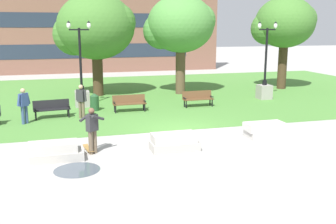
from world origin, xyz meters
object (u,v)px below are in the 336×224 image
object	(u,v)px
person_skateboarder	(92,128)
person_bystander_near_lawn	(24,104)
trash_bin	(95,102)
concrete_block_left	(174,142)
concrete_block_right	(266,130)
park_bench_near_left	(129,102)
skateboard	(88,149)
lamp_post_center	(265,83)
park_bench_near_right	(198,98)
lamp_post_right	(82,90)
person_bystander_far_lawn	(81,99)
park_bench_far_left	(52,108)
concrete_block_center	(55,152)

from	to	relation	value
person_skateboarder	person_bystander_near_lawn	size ratio (longest dim) A/B	1.00
trash_bin	person_bystander_near_lawn	world-z (taller)	person_bystander_near_lawn
concrete_block_left	concrete_block_right	distance (m)	4.25
park_bench_near_left	skateboard	bearing A→B (deg)	-112.55
person_skateboarder	skateboard	size ratio (longest dim) A/B	1.65
person_skateboarder	person_bystander_near_lawn	bearing A→B (deg)	117.00
skateboard	lamp_post_center	bearing A→B (deg)	34.39
concrete_block_left	person_bystander_near_lawn	distance (m)	8.15
park_bench_near_right	lamp_post_right	bearing A→B (deg)	164.57
concrete_block_left	person_bystander_far_lawn	xyz separation A→B (m)	(-3.04, 6.22, 0.68)
concrete_block_left	park_bench_far_left	size ratio (longest dim) A/B	0.97
park_bench_near_right	lamp_post_right	world-z (taller)	lamp_post_right
concrete_block_center	park_bench_near_right	size ratio (longest dim) A/B	1.03
concrete_block_center	trash_bin	distance (m)	8.25
lamp_post_center	trash_bin	size ratio (longest dim) A/B	5.07
skateboard	person_bystander_near_lawn	world-z (taller)	person_bystander_near_lawn
person_skateboarder	park_bench_far_left	size ratio (longest dim) A/B	0.92
concrete_block_center	park_bench_far_left	xyz separation A→B (m)	(-0.19, 6.75, 0.23)
skateboard	person_bystander_near_lawn	xyz separation A→B (m)	(-2.59, 5.04, 0.90)
concrete_block_center	person_bystander_far_lawn	distance (m)	6.40
park_bench_near_right	park_bench_far_left	world-z (taller)	same
park_bench_far_left	person_bystander_near_lawn	world-z (taller)	person_bystander_near_lawn
park_bench_far_left	lamp_post_center	xyz separation A→B (m)	(13.08, 1.99, 0.47)
concrete_block_left	person_bystander_near_lawn	xyz separation A→B (m)	(-5.73, 5.75, 0.68)
skateboard	lamp_post_center	xyz separation A→B (m)	(11.71, 8.01, 0.93)
lamp_post_center	person_bystander_near_lawn	bearing A→B (deg)	-168.26
park_bench_far_left	concrete_block_right	bearing A→B (deg)	-35.11
lamp_post_right	skateboard	bearing A→B (deg)	-91.99
skateboard	person_skateboarder	bearing A→B (deg)	-66.51
lamp_post_right	park_bench_far_left	bearing A→B (deg)	-123.13
person_skateboarder	park_bench_near_right	distance (m)	9.74
lamp_post_right	person_bystander_near_lawn	world-z (taller)	lamp_post_right
skateboard	person_bystander_far_lawn	distance (m)	5.58
concrete_block_center	lamp_post_center	xyz separation A→B (m)	(12.89, 8.74, 0.71)
concrete_block_center	park_bench_near_right	world-z (taller)	park_bench_near_right
person_skateboarder	lamp_post_right	size ratio (longest dim) A/B	0.35
park_bench_near_right	person_bystander_near_lawn	world-z (taller)	person_bystander_near_lawn
person_skateboarder	concrete_block_left	bearing A→B (deg)	-7.08
concrete_block_center	skateboard	size ratio (longest dim) A/B	1.79
lamp_post_right	person_bystander_near_lawn	xyz separation A→B (m)	(-2.89, -3.54, -0.03)
skateboard	park_bench_near_right	distance (m)	9.59
concrete_block_right	person_bystander_far_lawn	xyz separation A→B (m)	(-7.24, 5.60, 0.68)
lamp_post_right	person_bystander_near_lawn	size ratio (longest dim) A/B	2.85
person_bystander_far_lawn	person_bystander_near_lawn	bearing A→B (deg)	-170.10
concrete_block_left	park_bench_near_left	xyz separation A→B (m)	(-0.44, 7.20, 0.23)
person_skateboarder	lamp_post_center	bearing A→B (deg)	35.85
park_bench_near_right	park_bench_far_left	distance (m)	8.16
person_bystander_far_lawn	concrete_block_left	bearing A→B (deg)	-63.95
park_bench_far_left	lamp_post_right	bearing A→B (deg)	56.87
park_bench_far_left	lamp_post_center	world-z (taller)	lamp_post_center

